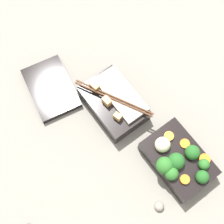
# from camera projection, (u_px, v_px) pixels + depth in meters

# --- Properties ---
(ground_plane) EXTENTS (3.00, 3.00, 0.00)m
(ground_plane) POSITION_uv_depth(u_px,v_px,m) (146.00, 133.00, 0.85)
(ground_plane) COLOR gray
(bento_tray_vegetable) EXTENTS (0.18, 0.13, 0.08)m
(bento_tray_vegetable) POSITION_uv_depth(u_px,v_px,m) (178.00, 160.00, 0.79)
(bento_tray_vegetable) COLOR black
(bento_tray_vegetable) RESTS_ON ground_plane
(bento_tray_rice) EXTENTS (0.20, 0.12, 0.07)m
(bento_tray_rice) POSITION_uv_depth(u_px,v_px,m) (114.00, 102.00, 0.85)
(bento_tray_rice) COLOR black
(bento_tray_rice) RESTS_ON ground_plane
(bento_lid) EXTENTS (0.19, 0.15, 0.02)m
(bento_lid) POSITION_uv_depth(u_px,v_px,m) (51.00, 88.00, 0.89)
(bento_lid) COLOR black
(bento_lid) RESTS_ON ground_plane
(pebble_0) EXTENTS (0.02, 0.02, 0.02)m
(pebble_0) POSITION_uv_depth(u_px,v_px,m) (159.00, 206.00, 0.78)
(pebble_0) COLOR gray
(pebble_0) RESTS_ON ground_plane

